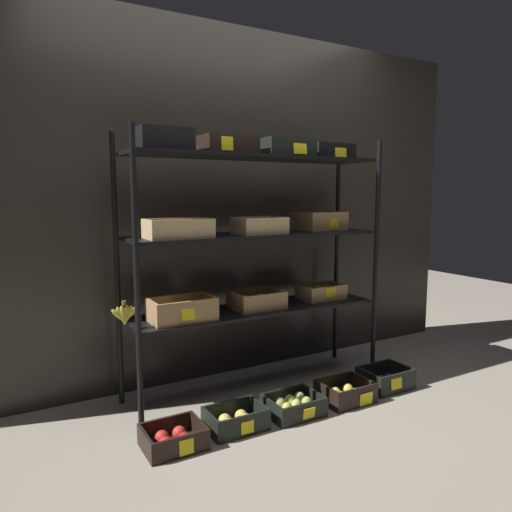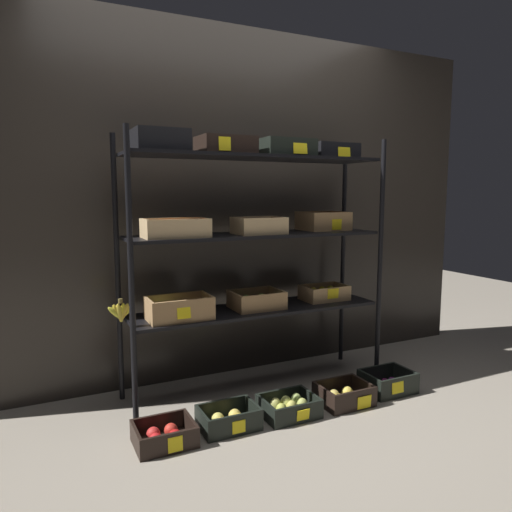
# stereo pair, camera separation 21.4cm
# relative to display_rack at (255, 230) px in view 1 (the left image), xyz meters

# --- Properties ---
(ground_plane) EXTENTS (10.00, 10.00, 0.00)m
(ground_plane) POSITION_rel_display_rack_xyz_m (0.01, 0.01, -1.06)
(ground_plane) COLOR gray
(storefront_wall) EXTENTS (4.07, 0.12, 2.41)m
(storefront_wall) POSITION_rel_display_rack_xyz_m (0.01, 0.42, 0.15)
(storefront_wall) COLOR #2D2823
(storefront_wall) RESTS_ON ground_plane
(display_rack) EXTENTS (1.81, 0.46, 1.65)m
(display_rack) POSITION_rel_display_rack_xyz_m (0.00, 0.00, 0.00)
(display_rack) COLOR black
(display_rack) RESTS_ON ground_plane
(crate_ground_apple_red) EXTENTS (0.30, 0.25, 0.11)m
(crate_ground_apple_red) POSITION_rel_display_rack_xyz_m (-0.73, -0.44, -1.01)
(crate_ground_apple_red) COLOR black
(crate_ground_apple_red) RESTS_ON ground_plane
(crate_ground_apple_gold) EXTENTS (0.32, 0.23, 0.12)m
(crate_ground_apple_gold) POSITION_rel_display_rack_xyz_m (-0.36, -0.43, -1.01)
(crate_ground_apple_gold) COLOR black
(crate_ground_apple_gold) RESTS_ON ground_plane
(crate_ground_pear) EXTENTS (0.32, 0.26, 0.11)m
(crate_ground_pear) POSITION_rel_display_rack_xyz_m (0.01, -0.44, -1.01)
(crate_ground_pear) COLOR black
(crate_ground_pear) RESTS_ON ground_plane
(crate_ground_right_apple_gold) EXTENTS (0.31, 0.26, 0.12)m
(crate_ground_right_apple_gold) POSITION_rel_display_rack_xyz_m (0.40, -0.45, -1.01)
(crate_ground_right_apple_gold) COLOR black
(crate_ground_right_apple_gold) RESTS_ON ground_plane
(crate_ground_plum) EXTENTS (0.32, 0.25, 0.14)m
(crate_ground_plum) POSITION_rel_display_rack_xyz_m (0.76, -0.42, -1.01)
(crate_ground_plum) COLOR black
(crate_ground_plum) RESTS_ON ground_plane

